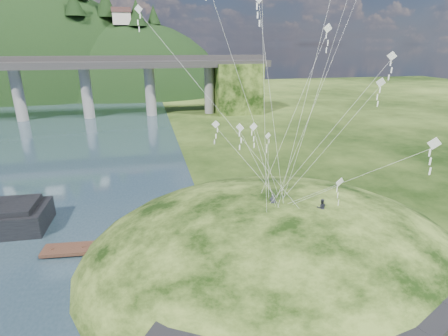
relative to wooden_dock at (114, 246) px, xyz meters
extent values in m
plane|color=black|center=(6.36, -5.68, -0.38)|extent=(320.00, 320.00, 0.00)
ellipsoid|color=black|center=(14.36, -3.68, -1.88)|extent=(36.00, 32.00, 13.00)
cube|color=black|center=(19.86, -15.63, 1.76)|extent=(4.11, 2.97, 0.71)
cylinder|color=gray|center=(-25.64, 64.32, 6.12)|extent=(2.60, 2.60, 13.00)
cylinder|color=gray|center=(-10.14, 64.32, 6.12)|extent=(2.60, 2.60, 13.00)
cylinder|color=gray|center=(5.36, 64.32, 6.12)|extent=(2.60, 2.60, 13.00)
cylinder|color=gray|center=(20.86, 64.32, 6.12)|extent=(2.60, 2.60, 13.00)
cube|color=black|center=(28.36, 64.32, 6.12)|extent=(12.00, 11.00, 13.00)
ellipsoid|color=black|center=(-33.64, 120.32, -6.38)|extent=(96.00, 68.00, 88.00)
ellipsoid|color=black|center=(1.36, 112.32, -10.38)|extent=(76.00, 56.00, 72.00)
cone|color=black|center=(-16.09, 101.40, 30.20)|extent=(6.47, 6.47, 8.51)
cone|color=black|center=(-6.86, 108.31, 30.85)|extent=(7.13, 7.13, 9.38)
cone|color=black|center=(3.24, 103.35, 27.48)|extent=(6.56, 6.56, 8.63)
cone|color=black|center=(9.13, 108.95, 27.30)|extent=(4.88, 4.88, 6.42)
cube|color=beige|center=(-1.64, 104.32, 25.50)|extent=(6.00, 5.00, 4.00)
cube|color=#50312E|center=(-1.64, 104.32, 28.20)|extent=(6.40, 5.40, 1.60)
cube|color=black|center=(-10.30, 6.19, 2.17)|extent=(5.45, 4.60, 0.53)
cube|color=#371F16|center=(0.00, 0.00, 0.01)|extent=(12.38, 3.05, 0.31)
cylinder|color=#371F16|center=(-5.23, 0.49, -0.21)|extent=(0.26, 0.26, 0.87)
cylinder|color=#371F16|center=(-2.61, 0.24, -0.21)|extent=(0.26, 0.26, 0.87)
cylinder|color=#371F16|center=(0.00, 0.00, -0.21)|extent=(0.26, 0.26, 0.87)
cylinder|color=#371F16|center=(2.61, -0.24, -0.21)|extent=(0.26, 0.26, 0.87)
cylinder|color=#371F16|center=(5.23, -0.49, -0.21)|extent=(0.26, 0.26, 0.87)
imported|color=#272834|center=(13.67, -3.64, 5.39)|extent=(0.67, 0.57, 1.56)
imported|color=#272834|center=(17.38, -5.25, 5.28)|extent=(0.90, 0.78, 1.58)
cube|color=white|center=(3.79, 3.58, 20.06)|extent=(0.69, 0.33, 0.72)
cube|color=white|center=(3.79, 3.58, 19.54)|extent=(0.10, 0.04, 0.43)
cube|color=white|center=(3.79, 3.58, 19.02)|extent=(0.10, 0.04, 0.43)
cube|color=white|center=(3.79, 3.58, 18.50)|extent=(0.10, 0.04, 0.43)
cube|color=white|center=(12.09, 1.33, 10.07)|extent=(0.64, 0.66, 0.86)
cube|color=white|center=(12.09, 1.33, 9.45)|extent=(0.11, 0.08, 0.51)
cube|color=white|center=(12.09, 1.33, 8.83)|extent=(0.11, 0.08, 0.51)
cube|color=white|center=(12.09, 1.33, 8.22)|extent=(0.11, 0.08, 0.51)
cube|color=white|center=(21.27, -11.30, 11.42)|extent=(0.84, 0.34, 0.87)
cube|color=white|center=(21.27, -11.30, 10.80)|extent=(0.11, 0.04, 0.51)
cube|color=white|center=(21.27, -11.30, 10.18)|extent=(0.11, 0.04, 0.51)
cube|color=white|center=(21.27, -11.30, 9.55)|extent=(0.11, 0.04, 0.51)
cube|color=white|center=(15.78, 3.87, 8.47)|extent=(0.73, 0.32, 0.76)
cube|color=white|center=(15.78, 3.87, 7.93)|extent=(0.09, 0.07, 0.44)
cube|color=white|center=(15.78, 3.87, 7.39)|extent=(0.09, 0.07, 0.44)
cube|color=white|center=(15.78, 3.87, 6.85)|extent=(0.09, 0.07, 0.44)
cube|color=white|center=(13.02, -0.25, 20.10)|extent=(0.11, 0.06, 0.50)
cube|color=white|center=(13.02, -0.25, 19.49)|extent=(0.11, 0.06, 0.50)
cube|color=white|center=(13.02, -0.25, 18.87)|extent=(0.11, 0.06, 0.50)
cube|color=white|center=(18.08, -6.39, 7.17)|extent=(0.82, 0.31, 0.82)
cube|color=white|center=(18.08, -6.39, 6.57)|extent=(0.10, 0.08, 0.49)
cube|color=white|center=(18.08, -6.39, 5.97)|extent=(0.10, 0.08, 0.49)
cube|color=white|center=(18.08, -6.39, 5.36)|extent=(0.10, 0.08, 0.49)
cube|color=white|center=(12.98, 0.04, 10.39)|extent=(0.80, 0.25, 0.81)
cube|color=white|center=(12.98, 0.04, 9.82)|extent=(0.10, 0.06, 0.47)
cube|color=white|center=(12.98, 0.04, 9.24)|extent=(0.10, 0.06, 0.47)
cube|color=white|center=(12.98, 0.04, 8.67)|extent=(0.10, 0.06, 0.47)
cube|color=white|center=(9.64, 0.45, 10.69)|extent=(0.73, 0.21, 0.72)
cube|color=white|center=(9.64, 0.45, 10.17)|extent=(0.10, 0.04, 0.42)
cube|color=white|center=(9.64, 0.45, 9.65)|extent=(0.10, 0.04, 0.42)
cube|color=white|center=(9.64, 0.45, 9.13)|extent=(0.10, 0.04, 0.42)
cube|color=white|center=(23.82, -1.81, 14.17)|extent=(0.89, 0.32, 0.86)
cube|color=white|center=(23.82, -1.81, 13.54)|extent=(0.12, 0.04, 0.51)
cube|color=white|center=(23.82, -1.81, 12.92)|extent=(0.12, 0.04, 0.51)
cube|color=white|center=(23.82, -1.81, 12.29)|extent=(0.12, 0.04, 0.51)
cube|color=white|center=(19.57, 0.51, 18.60)|extent=(0.84, 0.22, 0.83)
cube|color=white|center=(19.57, 0.51, 18.00)|extent=(0.11, 0.06, 0.49)
cube|color=white|center=(19.57, 0.51, 17.41)|extent=(0.11, 0.06, 0.49)
cube|color=white|center=(19.57, 0.51, 16.82)|extent=(0.11, 0.06, 0.49)
cube|color=white|center=(21.33, -5.97, 16.49)|extent=(0.55, 0.48, 0.68)
cube|color=white|center=(21.33, -5.97, 16.00)|extent=(0.09, 0.05, 0.41)
cube|color=white|center=(21.33, -5.97, 15.50)|extent=(0.09, 0.05, 0.41)
cube|color=white|center=(21.33, -5.97, 15.01)|extent=(0.09, 0.05, 0.41)
camera|label=1|loc=(3.71, -29.00, 17.27)|focal=28.00mm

